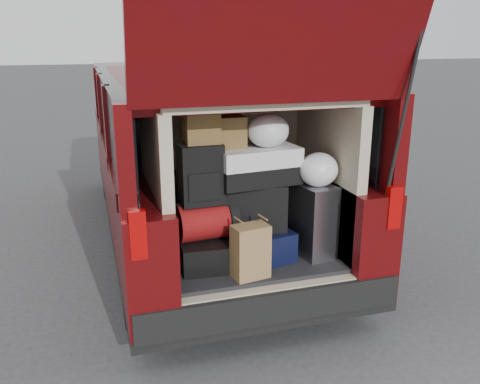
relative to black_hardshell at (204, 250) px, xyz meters
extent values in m
plane|color=#343436|center=(0.35, -0.17, -0.65)|extent=(80.00, 80.00, 0.00)
cylinder|color=black|center=(-0.47, 0.23, -0.33)|extent=(0.24, 0.64, 0.64)
cylinder|color=black|center=(1.17, 0.23, -0.33)|extent=(0.24, 0.64, 0.64)
cylinder|color=black|center=(-0.47, 3.53, -0.33)|extent=(0.24, 0.64, 0.64)
cylinder|color=black|center=(1.17, 3.53, -0.33)|extent=(0.24, 0.64, 0.64)
cube|color=black|center=(0.35, 1.91, -0.39)|extent=(1.90, 4.85, 0.08)
cube|color=#4E090C|center=(-0.43, 1.91, 0.05)|extent=(0.33, 4.85, 0.80)
cube|color=#4E090C|center=(1.14, 1.91, 0.05)|extent=(0.33, 4.85, 0.80)
cube|color=#4E090C|center=(0.35, 1.91, 1.08)|extent=(1.82, 4.46, 0.10)
cube|color=black|center=(-0.53, 1.81, 0.79)|extent=(0.12, 4.25, 0.68)
cube|color=black|center=(1.23, 1.81, 0.79)|extent=(0.12, 4.25, 0.68)
cube|color=black|center=(0.35, -0.46, -0.25)|extent=(1.86, 0.16, 0.22)
cube|color=#990505|center=(-0.51, -0.50, 0.37)|extent=(0.10, 0.06, 0.30)
cube|color=#990505|center=(1.21, -0.50, 0.37)|extent=(0.10, 0.06, 0.30)
cube|color=black|center=(0.35, 0.11, -0.13)|extent=(1.24, 1.05, 0.06)
cube|color=#C1B594|center=(-0.31, 0.11, 0.48)|extent=(0.08, 1.05, 1.15)
cube|color=#C1B594|center=(1.01, 0.11, 0.48)|extent=(0.08, 1.05, 1.15)
cube|color=#C1B594|center=(0.35, 0.66, 0.48)|extent=(1.34, 0.06, 1.15)
cube|color=#C1B594|center=(0.35, 0.11, 1.08)|extent=(1.34, 1.05, 0.06)
cube|color=#4E090C|center=(0.35, -0.63, 1.61)|extent=(1.75, 0.38, 1.02)
cylinder|color=black|center=(1.19, -0.57, 1.00)|extent=(0.02, 0.90, 0.76)
cube|color=black|center=(0.35, 0.11, -0.37)|extent=(1.24, 1.05, 0.55)
cube|color=black|center=(0.00, 0.00, 0.00)|extent=(0.39, 0.52, 0.20)
cube|color=black|center=(0.39, 0.01, 0.01)|extent=(0.52, 0.59, 0.23)
cube|color=white|center=(0.82, -0.07, 0.18)|extent=(0.29, 0.40, 0.55)
cube|color=olive|center=(0.25, -0.31, 0.09)|extent=(0.27, 0.19, 0.38)
cube|color=maroon|center=(0.01, -0.02, 0.24)|extent=(0.44, 0.31, 0.27)
cube|color=black|center=(0.37, 0.02, 0.30)|extent=(0.52, 0.37, 0.34)
cube|color=black|center=(-0.02, -0.04, 0.58)|extent=(0.30, 0.19, 0.42)
cube|color=white|center=(0.40, 0.00, 0.60)|extent=(0.62, 0.37, 0.26)
cube|color=brown|center=(0.00, 0.01, 0.89)|extent=(0.23, 0.19, 0.21)
cube|color=brown|center=(0.21, 0.07, 0.84)|extent=(0.23, 0.19, 0.22)
ellipsoid|color=white|center=(0.48, -0.01, 0.85)|extent=(0.31, 0.30, 0.24)
ellipsoid|color=white|center=(0.82, -0.13, 0.57)|extent=(0.32, 0.31, 0.25)
camera|label=1|loc=(-0.74, -3.33, 1.49)|focal=38.00mm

